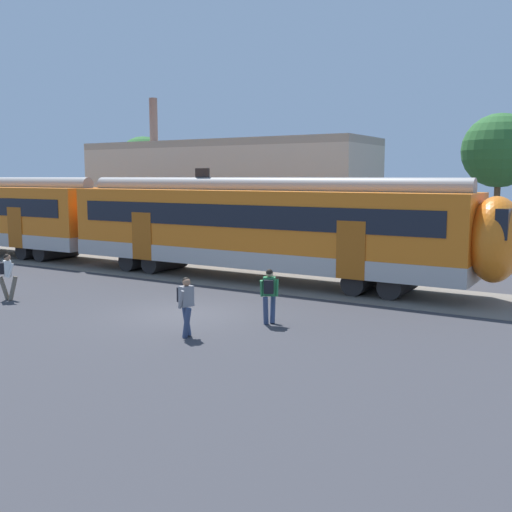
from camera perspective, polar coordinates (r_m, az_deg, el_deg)
The scene contains 9 objects.
ground_plane at distance 19.35m, azimuth -6.86°, elevation -5.52°, with size 160.00×160.00×0.00m, color #38383D.
track_bed at distance 32.52m, azimuth -16.89°, elevation -0.46°, with size 80.00×4.40×0.01m, color slate.
commuter_train at distance 30.49m, azimuth -13.93°, elevation 3.37°, with size 38.05×3.07×4.73m.
pedestrian_white at distance 22.93m, azimuth -22.63°, elevation -1.48°, with size 0.66×0.56×1.67m.
pedestrian_grey at distance 16.45m, azimuth -6.70°, elevation -4.32°, with size 0.59×0.63×1.67m.
pedestrian_green at distance 17.73m, azimuth 1.27°, elevation -3.40°, with size 0.52×0.71×1.67m.
background_building at distance 35.34m, azimuth -3.05°, elevation 5.68°, with size 17.65×5.00×9.20m.
street_tree_right at distance 34.23m, azimuth 22.16°, elevation 9.24°, with size 3.86×3.86×7.65m.
street_tree_left at distance 44.55m, azimuth -10.64°, elevation 8.59°, with size 3.94×3.94×7.25m.
Camera 1 is at (11.69, -14.79, 4.36)m, focal length 42.00 mm.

